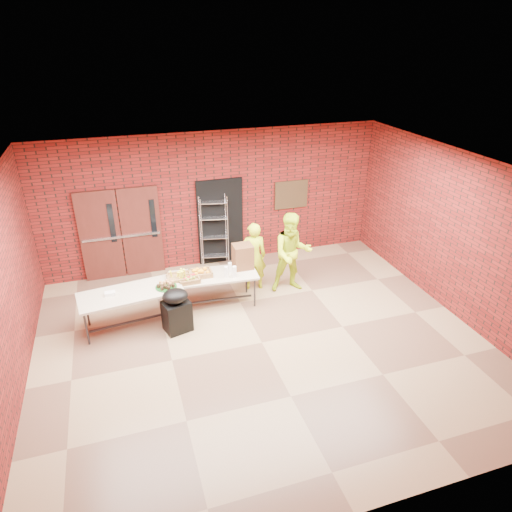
{
  "coord_description": "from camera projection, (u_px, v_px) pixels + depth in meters",
  "views": [
    {
      "loc": [
        -2.18,
        -6.45,
        5.16
      ],
      "look_at": [
        0.34,
        1.4,
        1.07
      ],
      "focal_mm": 32.0,
      "sensor_mm": 36.0,
      "label": 1
    }
  ],
  "objects": [
    {
      "name": "table_left",
      "position": [
        131.0,
        295.0,
        8.54
      ],
      "size": [
        1.98,
        1.02,
        0.78
      ],
      "rotation": [
        0.0,
        0.0,
        0.13
      ],
      "color": "#BFA991",
      "rests_on": "room"
    },
    {
      "name": "double_doors",
      "position": [
        121.0,
        234.0,
        10.26
      ],
      "size": [
        1.78,
        0.12,
        2.1
      ],
      "color": "#4D1C16",
      "rests_on": "room"
    },
    {
      "name": "covered_grill",
      "position": [
        177.0,
        310.0,
        8.57
      ],
      "size": [
        0.57,
        0.52,
        0.88
      ],
      "rotation": [
        0.0,
        0.0,
        0.26
      ],
      "color": "black",
      "rests_on": "room"
    },
    {
      "name": "napkin_box",
      "position": [
        110.0,
        294.0,
        8.4
      ],
      "size": [
        0.19,
        0.13,
        0.06
      ],
      "primitive_type": "cube",
      "color": "white",
      "rests_on": "table_left"
    },
    {
      "name": "volunteer_man",
      "position": [
        292.0,
        253.0,
        9.74
      ],
      "size": [
        0.96,
        0.79,
        1.78
      ],
      "primitive_type": "imported",
      "rotation": [
        0.0,
        0.0,
        -0.15
      ],
      "color": "#BDDB18",
      "rests_on": "room"
    },
    {
      "name": "basket_oranges",
      "position": [
        201.0,
        273.0,
        9.17
      ],
      "size": [
        0.43,
        0.34,
        0.13
      ],
      "color": "#AD8546",
      "rests_on": "table_right"
    },
    {
      "name": "cup_stack_back",
      "position": [
        230.0,
        268.0,
        9.25
      ],
      "size": [
        0.08,
        0.08,
        0.23
      ],
      "primitive_type": "cylinder",
      "color": "white",
      "rests_on": "table_right"
    },
    {
      "name": "volunteer_woman",
      "position": [
        253.0,
        256.0,
        9.86
      ],
      "size": [
        0.61,
        0.44,
        1.55
      ],
      "primitive_type": "imported",
      "rotation": [
        0.0,
        0.0,
        3.02
      ],
      "color": "#BDDB18",
      "rests_on": "room"
    },
    {
      "name": "cup_stack_mid",
      "position": [
        234.0,
        272.0,
        9.08
      ],
      "size": [
        0.08,
        0.08,
        0.24
      ],
      "primitive_type": "cylinder",
      "color": "white",
      "rests_on": "table_right"
    },
    {
      "name": "wire_rack",
      "position": [
        214.0,
        232.0,
        10.81
      ],
      "size": [
        0.67,
        0.34,
        1.76
      ],
      "primitive_type": null,
      "rotation": [
        0.0,
        0.0,
        -0.2
      ],
      "color": "silver",
      "rests_on": "room"
    },
    {
      "name": "basket_bananas",
      "position": [
        179.0,
        278.0,
        8.98
      ],
      "size": [
        0.47,
        0.37,
        0.15
      ],
      "color": "#AD8546",
      "rests_on": "table_right"
    },
    {
      "name": "cup_stack_front",
      "position": [
        226.0,
        272.0,
        9.09
      ],
      "size": [
        0.08,
        0.08,
        0.23
      ],
      "primitive_type": "cylinder",
      "color": "white",
      "rests_on": "table_right"
    },
    {
      "name": "dark_doorway",
      "position": [
        220.0,
        222.0,
        10.91
      ],
      "size": [
        1.1,
        0.06,
        2.1
      ],
      "primitive_type": "cube",
      "color": "black",
      "rests_on": "room"
    },
    {
      "name": "coffee_dispenser",
      "position": [
        243.0,
        256.0,
        9.39
      ],
      "size": [
        0.39,
        0.35,
        0.51
      ],
      "primitive_type": "cube",
      "color": "brown",
      "rests_on": "table_right"
    },
    {
      "name": "room",
      "position": [
        262.0,
        266.0,
        7.69
      ],
      "size": [
        8.08,
        7.08,
        3.28
      ],
      "color": "brown",
      "rests_on": "ground"
    },
    {
      "name": "table_right",
      "position": [
        214.0,
        277.0,
        9.26
      ],
      "size": [
        1.81,
        0.85,
        0.72
      ],
      "rotation": [
        0.0,
        0.0,
        -0.07
      ],
      "color": "#BFA991",
      "rests_on": "room"
    },
    {
      "name": "basket_apples",
      "position": [
        189.0,
        279.0,
        8.95
      ],
      "size": [
        0.4,
        0.31,
        0.13
      ],
      "color": "#AD8546",
      "rests_on": "table_right"
    },
    {
      "name": "bronze_plaque",
      "position": [
        291.0,
        195.0,
        11.17
      ],
      "size": [
        0.85,
        0.04,
        0.7
      ],
      "primitive_type": "cube",
      "color": "#3A2617",
      "rests_on": "room"
    },
    {
      "name": "muffin_tray",
      "position": [
        166.0,
        285.0,
        8.65
      ],
      "size": [
        0.41,
        0.41,
        0.1
      ],
      "color": "#144C18",
      "rests_on": "table_left"
    }
  ]
}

